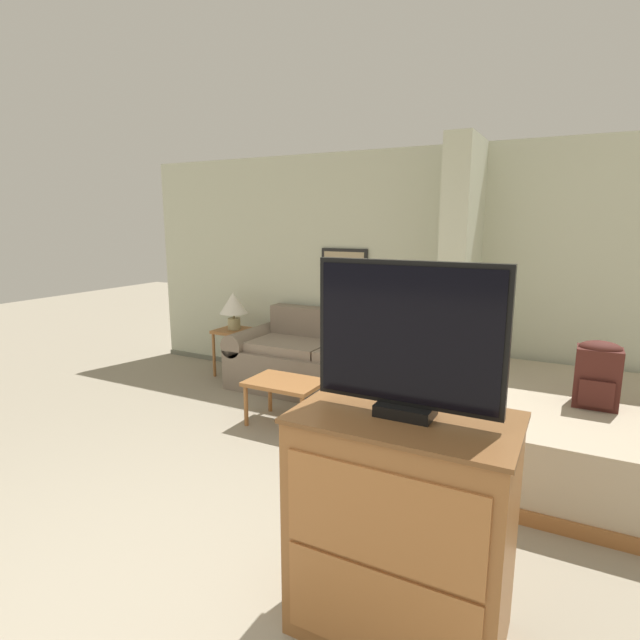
{
  "coord_description": "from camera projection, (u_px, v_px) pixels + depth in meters",
  "views": [
    {
      "loc": [
        1.68,
        -1.32,
        1.86
      ],
      "look_at": [
        -0.21,
        2.28,
        1.05
      ],
      "focal_mm": 28.0,
      "sensor_mm": 36.0,
      "label": 1
    }
  ],
  "objects": [
    {
      "name": "tv_dresser",
      "position": [
        401.0,
        527.0,
        2.22
      ],
      "size": [
        0.94,
        0.58,
        1.05
      ],
      "color": "#996033",
      "rests_on": "ground_plane"
    },
    {
      "name": "table_lamp",
      "position": [
        233.0,
        305.0,
        5.98
      ],
      "size": [
        0.33,
        0.33,
        0.45
      ],
      "color": "tan",
      "rests_on": "side_table"
    },
    {
      "name": "bed",
      "position": [
        567.0,
        430.0,
        3.84
      ],
      "size": [
        1.42,
        2.01,
        0.54
      ],
      "color": "#996033",
      "rests_on": "ground_plane"
    },
    {
      "name": "backpack",
      "position": [
        598.0,
        373.0,
        3.57
      ],
      "size": [
        0.3,
        0.25,
        0.48
      ],
      "color": "#471E19",
      "rests_on": "bed"
    },
    {
      "name": "wall_back",
      "position": [
        405.0,
        274.0,
        5.37
      ],
      "size": [
        6.79,
        0.16,
        2.6
      ],
      "color": "beige",
      "rests_on": "ground_plane"
    },
    {
      "name": "ground_plane",
      "position": [
        128.0,
        636.0,
        2.27
      ],
      "size": [
        20.0,
        20.0,
        0.0
      ],
      "primitive_type": "plane",
      "color": "gray"
    },
    {
      "name": "side_table",
      "position": [
        235.0,
        338.0,
        6.06
      ],
      "size": [
        0.42,
        0.42,
        0.57
      ],
      "color": "#996033",
      "rests_on": "ground_plane"
    },
    {
      "name": "wall_partition_pillar",
      "position": [
        460.0,
        282.0,
        4.68
      ],
      "size": [
        0.24,
        0.77,
        2.6
      ],
      "color": "beige",
      "rests_on": "ground_plane"
    },
    {
      "name": "coffee_table",
      "position": [
        285.0,
        386.0,
        4.59
      ],
      "size": [
        0.68,
        0.48,
        0.42
      ],
      "color": "#996033",
      "rests_on": "ground_plane"
    },
    {
      "name": "tv",
      "position": [
        408.0,
        341.0,
        2.05
      ],
      "size": [
        0.8,
        0.16,
        0.66
      ],
      "color": "black",
      "rests_on": "tv_dresser"
    },
    {
      "name": "couch",
      "position": [
        328.0,
        363.0,
        5.45
      ],
      "size": [
        2.22,
        0.84,
        0.88
      ],
      "color": "gray",
      "rests_on": "ground_plane"
    }
  ]
}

